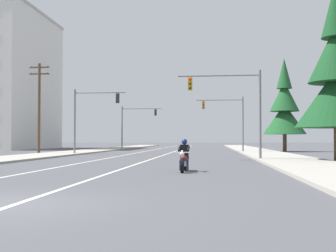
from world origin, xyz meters
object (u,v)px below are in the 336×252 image
Objects in this scene: traffic_signal_mid_left at (134,120)px; traffic_signal_mid_right at (229,115)px; motorcycle_with_rider at (184,158)px; conifer_tree_right_verge_far at (284,109)px; traffic_signal_near_right at (235,100)px; traffic_signal_near_left at (89,111)px; utility_pole_left_near at (39,105)px.

traffic_signal_mid_right is at bearing -45.23° from traffic_signal_mid_left.
motorcycle_with_rider is at bearing -77.28° from traffic_signal_mid_left.
conifer_tree_right_verge_far reaches higher than motorcycle_with_rider.
conifer_tree_right_verge_far is at bearing 72.93° from traffic_signal_near_right.
motorcycle_with_rider is 0.20× the size of conifer_tree_right_verge_far.
traffic_signal_mid_left is (0.42, 22.09, 0.05)m from traffic_signal_near_left.
utility_pole_left_near reaches higher than motorcycle_with_rider.
traffic_signal_mid_right is (3.25, 30.39, 3.53)m from motorcycle_with_rider.
traffic_signal_mid_right is 20.42m from utility_pole_left_near.
traffic_signal_near_left is at bearing 115.52° from motorcycle_with_rider.
conifer_tree_right_verge_far is (25.45, 11.22, 0.25)m from utility_pole_left_near.
traffic_signal_mid_right is at bearing -152.85° from conifer_tree_right_verge_far.
traffic_signal_mid_right reaches higher than motorcycle_with_rider.
traffic_signal_mid_right and traffic_signal_mid_left have the same top height.
traffic_signal_mid_left is (-9.84, 43.58, 3.57)m from motorcycle_with_rider.
motorcycle_with_rider is 27.75m from utility_pole_left_near.
traffic_signal_near_right is 0.56× the size of conifer_tree_right_verge_far.
traffic_signal_near_left is 1.00× the size of traffic_signal_mid_left.
motorcycle_with_rider is 30.77m from traffic_signal_mid_right.
traffic_signal_near_right is 19.29m from traffic_signal_mid_right.
traffic_signal_near_right is at bearing -91.08° from traffic_signal_mid_right.
traffic_signal_mid_left is at bearing 153.53° from conifer_tree_right_verge_far.
utility_pole_left_near reaches higher than traffic_signal_near_left.
utility_pole_left_near is at bearing -156.20° from conifer_tree_right_verge_far.
utility_pole_left_near is at bearing -105.32° from traffic_signal_mid_left.
utility_pole_left_near is (-15.60, 22.55, 4.22)m from motorcycle_with_rider.
conifer_tree_right_verge_far is (6.96, 22.68, 0.91)m from traffic_signal_near_right.
motorcycle_with_rider is at bearing -55.33° from utility_pole_left_near.
traffic_signal_mid_right is 0.56× the size of conifer_tree_right_verge_far.
traffic_signal_near_left and traffic_signal_mid_left have the same top height.
traffic_signal_near_right is 1.00× the size of traffic_signal_mid_left.
traffic_signal_mid_right is (13.50, 8.90, 0.02)m from traffic_signal_near_left.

